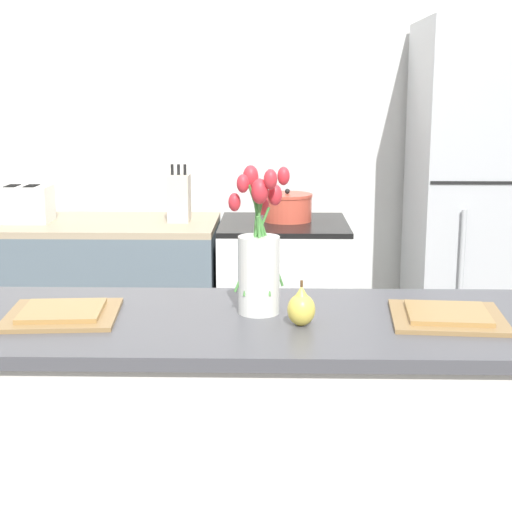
{
  "coord_description": "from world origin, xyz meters",
  "views": [
    {
      "loc": [
        0.05,
        -2.05,
        1.52
      ],
      "look_at": [
        0.0,
        0.25,
        1.03
      ],
      "focal_mm": 55.0,
      "sensor_mm": 36.0,
      "label": 1
    }
  ],
  "objects": [
    {
      "name": "back_wall",
      "position": [
        0.0,
        2.0,
        1.35
      ],
      "size": [
        5.2,
        0.08,
        2.7
      ],
      "color": "silver",
      "rests_on": "ground_plane"
    },
    {
      "name": "kitchen_island",
      "position": [
        0.0,
        0.0,
        0.46
      ],
      "size": [
        1.8,
        0.66,
        0.91
      ],
      "color": "silver",
      "rests_on": "ground_plane"
    },
    {
      "name": "back_counter",
      "position": [
        -1.06,
        1.6,
        0.45
      ],
      "size": [
        1.68,
        0.6,
        0.91
      ],
      "color": "slate",
      "rests_on": "ground_plane"
    },
    {
      "name": "stove_range",
      "position": [
        0.1,
        1.6,
        0.45
      ],
      "size": [
        0.6,
        0.61,
        0.91
      ],
      "color": "silver",
      "rests_on": "ground_plane"
    },
    {
      "name": "refrigerator",
      "position": [
        1.05,
        1.6,
        0.91
      ],
      "size": [
        0.68,
        0.67,
        1.83
      ],
      "color": "#B7BABC",
      "rests_on": "ground_plane"
    },
    {
      "name": "flower_vase",
      "position": [
        0.01,
        0.05,
        1.06
      ],
      "size": [
        0.17,
        0.14,
        0.41
      ],
      "color": "silver",
      "rests_on": "kitchen_island"
    },
    {
      "name": "pear_figurine",
      "position": [
        0.13,
        -0.06,
        0.96
      ],
      "size": [
        0.07,
        0.07,
        0.12
      ],
      "color": "#E5CC4C",
      "rests_on": "kitchen_island"
    },
    {
      "name": "plate_setting_left",
      "position": [
        -0.52,
        0.0,
        0.92
      ],
      "size": [
        0.32,
        0.32,
        0.02
      ],
      "color": "olive",
      "rests_on": "kitchen_island"
    },
    {
      "name": "plate_setting_right",
      "position": [
        0.52,
        0.0,
        0.92
      ],
      "size": [
        0.32,
        0.32,
        0.02
      ],
      "color": "olive",
      "rests_on": "kitchen_island"
    },
    {
      "name": "toaster",
      "position": [
        -1.13,
        1.58,
        0.99
      ],
      "size": [
        0.28,
        0.18,
        0.17
      ],
      "color": "silver",
      "rests_on": "back_counter"
    },
    {
      "name": "cooking_pot",
      "position": [
        0.12,
        1.64,
        0.97
      ],
      "size": [
        0.24,
        0.24,
        0.15
      ],
      "color": "#CC4C38",
      "rests_on": "stove_range"
    },
    {
      "name": "knife_block",
      "position": [
        -0.4,
        1.62,
        1.02
      ],
      "size": [
        0.1,
        0.14,
        0.27
      ],
      "color": "beige",
      "rests_on": "back_counter"
    }
  ]
}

